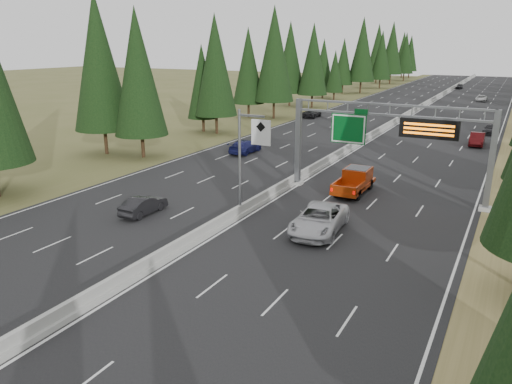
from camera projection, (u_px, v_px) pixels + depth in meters
road at (401, 120)px, 84.12m from camera, size 32.00×260.00×0.08m
shoulder_left at (304, 113)px, 92.09m from camera, size 3.60×260.00×0.06m
median_barrier at (401, 118)px, 84.01m from camera, size 0.70×260.00×0.85m
sign_gantry at (395, 137)px, 40.42m from camera, size 16.75×0.98×7.80m
hov_sign_pole at (246, 156)px, 35.92m from camera, size 2.80×0.50×8.00m
tree_row_left at (276, 59)px, 88.62m from camera, size 12.09×237.74×18.94m
silver_minivan at (319, 219)px, 34.19m from camera, size 3.50×6.68×1.79m
red_pickup at (356, 179)px, 43.44m from camera, size 2.21×6.19×2.02m
car_ahead_green at (448, 124)px, 75.04m from camera, size 1.76×4.05×1.36m
car_ahead_dkred at (477, 139)px, 63.03m from camera, size 1.78×4.85×1.59m
car_ahead_dkgrey at (491, 129)px, 70.92m from camera, size 2.16×4.81×1.37m
car_ahead_white at (482, 98)px, 110.41m from camera, size 2.25×4.73×1.30m
car_ahead_far at (459, 86)px, 140.20m from camera, size 1.80×4.14×1.39m
car_onc_near at (143, 205)px, 37.79m from camera, size 1.51×4.22×1.39m
car_onc_blue at (245, 146)px, 58.72m from camera, size 2.23×5.35×1.54m
car_onc_white at (351, 122)px, 76.63m from camera, size 1.85×4.32×1.45m
car_onc_far at (312, 113)px, 86.86m from camera, size 2.54×5.09×1.39m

